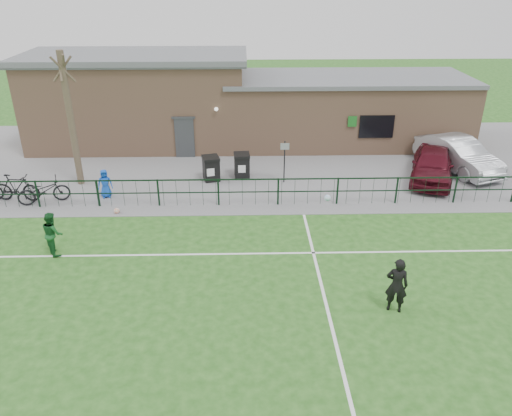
{
  "coord_description": "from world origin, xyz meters",
  "views": [
    {
      "loc": [
        -0.39,
        -11.07,
        9.07
      ],
      "look_at": [
        0.0,
        5.0,
        1.3
      ],
      "focal_mm": 35.0,
      "sensor_mm": 36.0,
      "label": 1
    }
  ],
  "objects_px": {
    "outfield_player": "(53,233)",
    "ball_ground": "(117,211)",
    "wheelie_bin_left": "(211,169)",
    "car_maroon": "(432,165)",
    "spectator_child": "(105,183)",
    "bare_tree": "(71,121)",
    "car_silver": "(458,155)",
    "sign_post": "(284,162)",
    "wheelie_bin_right": "(242,166)",
    "bicycle_b": "(17,188)",
    "bicycle_c": "(44,191)"
  },
  "relations": [
    {
      "from": "wheelie_bin_right",
      "to": "ball_ground",
      "type": "distance_m",
      "value": 6.42
    },
    {
      "from": "car_maroon",
      "to": "outfield_player",
      "type": "bearing_deg",
      "value": -136.94
    },
    {
      "from": "wheelie_bin_left",
      "to": "ball_ground",
      "type": "bearing_deg",
      "value": -150.55
    },
    {
      "from": "car_maroon",
      "to": "spectator_child",
      "type": "relative_size",
      "value": 3.55
    },
    {
      "from": "car_silver",
      "to": "bicycle_c",
      "type": "xyz_separation_m",
      "value": [
        -18.96,
        -3.37,
        -0.25
      ]
    },
    {
      "from": "bare_tree",
      "to": "car_maroon",
      "type": "height_order",
      "value": "bare_tree"
    },
    {
      "from": "bare_tree",
      "to": "sign_post",
      "type": "relative_size",
      "value": 3.0
    },
    {
      "from": "spectator_child",
      "to": "ball_ground",
      "type": "height_order",
      "value": "spectator_child"
    },
    {
      "from": "bicycle_b",
      "to": "ball_ground",
      "type": "height_order",
      "value": "bicycle_b"
    },
    {
      "from": "sign_post",
      "to": "car_maroon",
      "type": "distance_m",
      "value": 6.93
    },
    {
      "from": "car_silver",
      "to": "spectator_child",
      "type": "relative_size",
      "value": 3.82
    },
    {
      "from": "wheelie_bin_right",
      "to": "outfield_player",
      "type": "relative_size",
      "value": 0.67
    },
    {
      "from": "car_maroon",
      "to": "outfield_player",
      "type": "distance_m",
      "value": 16.66
    },
    {
      "from": "wheelie_bin_left",
      "to": "sign_post",
      "type": "xyz_separation_m",
      "value": [
        3.4,
        -0.39,
        0.47
      ]
    },
    {
      "from": "car_silver",
      "to": "bicycle_c",
      "type": "height_order",
      "value": "car_silver"
    },
    {
      "from": "bare_tree",
      "to": "spectator_child",
      "type": "distance_m",
      "value": 3.22
    },
    {
      "from": "wheelie_bin_left",
      "to": "ball_ground",
      "type": "distance_m",
      "value": 5.07
    },
    {
      "from": "sign_post",
      "to": "spectator_child",
      "type": "bearing_deg",
      "value": -169.43
    },
    {
      "from": "car_maroon",
      "to": "sign_post",
      "type": "bearing_deg",
      "value": -158.18
    },
    {
      "from": "sign_post",
      "to": "outfield_player",
      "type": "relative_size",
      "value": 1.27
    },
    {
      "from": "spectator_child",
      "to": "outfield_player",
      "type": "bearing_deg",
      "value": -112.0
    },
    {
      "from": "bicycle_c",
      "to": "spectator_child",
      "type": "height_order",
      "value": "spectator_child"
    },
    {
      "from": "car_silver",
      "to": "bicycle_c",
      "type": "distance_m",
      "value": 19.26
    },
    {
      "from": "bare_tree",
      "to": "car_silver",
      "type": "xyz_separation_m",
      "value": [
        18.07,
        1.27,
        -2.18
      ]
    },
    {
      "from": "bicycle_b",
      "to": "ball_ground",
      "type": "xyz_separation_m",
      "value": [
        4.48,
        -1.32,
        -0.5
      ]
    },
    {
      "from": "bicycle_b",
      "to": "car_maroon",
      "type": "bearing_deg",
      "value": -78.13
    },
    {
      "from": "outfield_player",
      "to": "ball_ground",
      "type": "relative_size",
      "value": 6.57
    },
    {
      "from": "bare_tree",
      "to": "spectator_child",
      "type": "relative_size",
      "value": 4.73
    },
    {
      "from": "car_maroon",
      "to": "spectator_child",
      "type": "xyz_separation_m",
      "value": [
        -14.8,
        -1.58,
        -0.13
      ]
    },
    {
      "from": "spectator_child",
      "to": "bicycle_c",
      "type": "bearing_deg",
      "value": 177.67
    },
    {
      "from": "spectator_child",
      "to": "outfield_player",
      "type": "height_order",
      "value": "outfield_player"
    },
    {
      "from": "wheelie_bin_left",
      "to": "sign_post",
      "type": "distance_m",
      "value": 3.45
    },
    {
      "from": "wheelie_bin_left",
      "to": "wheelie_bin_right",
      "type": "bearing_deg",
      "value": 1.39
    },
    {
      "from": "wheelie_bin_right",
      "to": "car_maroon",
      "type": "distance_m",
      "value": 8.92
    },
    {
      "from": "car_silver",
      "to": "sign_post",
      "type": "bearing_deg",
      "value": 168.89
    },
    {
      "from": "wheelie_bin_right",
      "to": "bicycle_b",
      "type": "height_order",
      "value": "bicycle_b"
    },
    {
      "from": "bare_tree",
      "to": "bicycle_c",
      "type": "bearing_deg",
      "value": -113.1
    },
    {
      "from": "wheelie_bin_right",
      "to": "spectator_child",
      "type": "relative_size",
      "value": 0.83
    },
    {
      "from": "car_maroon",
      "to": "car_silver",
      "type": "bearing_deg",
      "value": 57.19
    },
    {
      "from": "bare_tree",
      "to": "wheelie_bin_left",
      "type": "distance_m",
      "value": 6.52
    },
    {
      "from": "bicycle_b",
      "to": "outfield_player",
      "type": "relative_size",
      "value": 1.28
    },
    {
      "from": "wheelie_bin_left",
      "to": "outfield_player",
      "type": "height_order",
      "value": "outfield_player"
    },
    {
      "from": "wheelie_bin_right",
      "to": "ball_ground",
      "type": "bearing_deg",
      "value": -146.77
    },
    {
      "from": "wheelie_bin_left",
      "to": "outfield_player",
      "type": "xyz_separation_m",
      "value": [
        -5.09,
        -6.57,
        0.23
      ]
    },
    {
      "from": "wheelie_bin_left",
      "to": "outfield_player",
      "type": "relative_size",
      "value": 0.68
    },
    {
      "from": "wheelie_bin_left",
      "to": "car_maroon",
      "type": "xyz_separation_m",
      "value": [
        10.33,
        -0.28,
        0.24
      ]
    },
    {
      "from": "bicycle_c",
      "to": "spectator_child",
      "type": "bearing_deg",
      "value": -98.88
    },
    {
      "from": "car_maroon",
      "to": "car_silver",
      "type": "relative_size",
      "value": 0.93
    },
    {
      "from": "sign_post",
      "to": "outfield_player",
      "type": "height_order",
      "value": "sign_post"
    },
    {
      "from": "outfield_player",
      "to": "ball_ground",
      "type": "height_order",
      "value": "outfield_player"
    }
  ]
}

